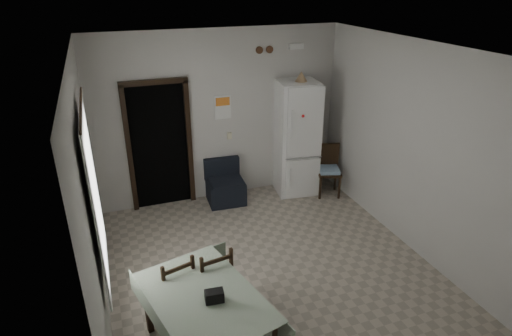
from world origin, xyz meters
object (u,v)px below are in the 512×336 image
Objects in this scene: fridge at (296,138)px; dining_chair_far_left at (174,288)px; navy_seat at (226,182)px; dining_chair_far_right at (212,279)px; corner_chair at (329,171)px; dining_table at (206,326)px.

fridge is 3.70m from dining_chair_far_left.
fridge is at bearing -151.70° from dining_chair_far_left.
fridge reaches higher than dining_chair_far_left.
fridge reaches higher than navy_seat.
dining_chair_far_right is at bearing -123.29° from fridge.
fridge is 2.19× the size of dining_chair_far_left.
dining_chair_far_left is at bearing -127.87° from corner_chair.
corner_chair is 0.99× the size of dining_chair_far_left.
fridge reaches higher than dining_table.
dining_chair_far_right reaches higher than navy_seat.
dining_chair_far_right is (0.22, 0.58, 0.09)m from dining_table.
corner_chair is 4.02m from dining_table.
corner_chair is 3.81m from dining_chair_far_left.
dining_chair_far_right reaches higher than dining_table.
fridge reaches higher than dining_chair_far_right.
corner_chair is at bearing -150.51° from dining_chair_far_right.
fridge is at bearing -140.21° from dining_chair_far_right.
dining_chair_far_left is at bearing -114.58° from navy_seat.
navy_seat is 0.80× the size of dining_chair_far_left.
dining_table is 0.64m from dining_chair_far_left.
navy_seat is at bearing -118.87° from dining_chair_far_right.
dining_chair_far_left reaches higher than corner_chair.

